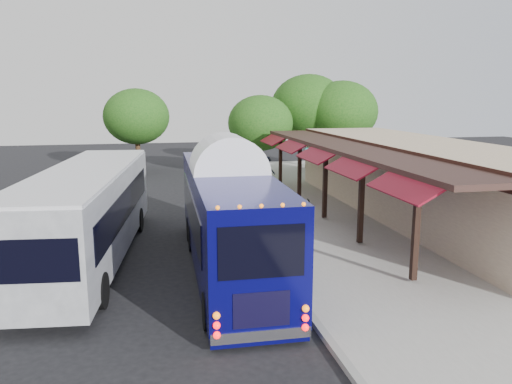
{
  "coord_description": "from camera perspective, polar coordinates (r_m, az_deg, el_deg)",
  "views": [
    {
      "loc": [
        -3.82,
        -17.06,
        5.73
      ],
      "look_at": [
        0.32,
        2.7,
        1.8
      ],
      "focal_mm": 35.0,
      "sensor_mm": 36.0,
      "label": 1
    }
  ],
  "objects": [
    {
      "name": "ped_c",
      "position": [
        21.05,
        1.47,
        -1.64
      ],
      "size": [
        1.21,
        0.99,
        1.93
      ],
      "primitive_type": "imported",
      "rotation": [
        0.0,
        0.0,
        3.69
      ],
      "color": "black",
      "rests_on": "sidewalk"
    },
    {
      "name": "tree_right",
      "position": [
        37.77,
        9.76,
        9.04
      ],
      "size": [
        5.31,
        5.31,
        6.79
      ],
      "color": "#382314",
      "rests_on": "ground"
    },
    {
      "name": "ground",
      "position": [
        18.39,
        0.77,
        -7.13
      ],
      "size": [
        90.0,
        90.0,
        0.0
      ],
      "primitive_type": "plane",
      "color": "black",
      "rests_on": "ground"
    },
    {
      "name": "tree_far",
      "position": [
        38.59,
        -13.5,
        8.38
      ],
      "size": [
        4.87,
        4.87,
        6.24
      ],
      "color": "#382314",
      "rests_on": "ground"
    },
    {
      "name": "sign_board",
      "position": [
        22.02,
        5.98,
        -1.77
      ],
      "size": [
        0.12,
        0.49,
        1.07
      ],
      "rotation": [
        0.0,
        0.0,
        -0.16
      ],
      "color": "black",
      "rests_on": "sidewalk"
    },
    {
      "name": "ped_d",
      "position": [
        32.23,
        1.25,
        2.56
      ],
      "size": [
        1.25,
        1.14,
        1.69
      ],
      "primitive_type": "imported",
      "rotation": [
        0.0,
        0.0,
        2.53
      ],
      "color": "black",
      "rests_on": "sidewalk"
    },
    {
      "name": "coach_bus",
      "position": [
        16.35,
        -3.16,
        -2.46
      ],
      "size": [
        2.59,
        11.26,
        3.58
      ],
      "rotation": [
        0.0,
        0.0,
        -0.02
      ],
      "color": "#07064D",
      "rests_on": "ground"
    },
    {
      "name": "ped_a",
      "position": [
        20.58,
        1.0,
        -2.32
      ],
      "size": [
        0.72,
        0.63,
        1.67
      ],
      "primitive_type": "imported",
      "rotation": [
        0.0,
        0.0,
        0.48
      ],
      "color": "black",
      "rests_on": "sidewalk"
    },
    {
      "name": "city_bus",
      "position": [
        18.28,
        -18.68,
        -1.99
      ],
      "size": [
        3.91,
        12.31,
        3.25
      ],
      "rotation": [
        0.0,
        0.0,
        -0.11
      ],
      "color": "gray",
      "rests_on": "ground"
    },
    {
      "name": "tree_mid",
      "position": [
        38.54,
        6.03,
        9.67
      ],
      "size": [
        5.7,
        5.7,
        7.3
      ],
      "color": "#382314",
      "rests_on": "ground"
    },
    {
      "name": "station_shelter",
      "position": [
        24.65,
        18.04,
        1.41
      ],
      "size": [
        8.15,
        20.0,
        3.6
      ],
      "color": "tan",
      "rests_on": "ground"
    },
    {
      "name": "ped_b",
      "position": [
        16.36,
        4.38,
        -5.52
      ],
      "size": [
        1.04,
        0.9,
        1.86
      ],
      "primitive_type": "imported",
      "rotation": [
        0.0,
        0.0,
        3.38
      ],
      "color": "black",
      "rests_on": "sidewalk"
    },
    {
      "name": "sidewalk",
      "position": [
        23.52,
        10.59,
        -3.09
      ],
      "size": [
        10.0,
        40.0,
        0.15
      ],
      "primitive_type": "cube",
      "color": "#9E9B93",
      "rests_on": "ground"
    },
    {
      "name": "tree_left",
      "position": [
        34.62,
        0.5,
        7.87
      ],
      "size": [
        4.49,
        4.49,
        5.75
      ],
      "color": "#382314",
      "rests_on": "ground"
    },
    {
      "name": "curb",
      "position": [
        22.14,
        -1.37,
        -3.78
      ],
      "size": [
        0.2,
        40.0,
        0.16
      ],
      "primitive_type": "cube",
      "color": "gray",
      "rests_on": "ground"
    }
  ]
}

